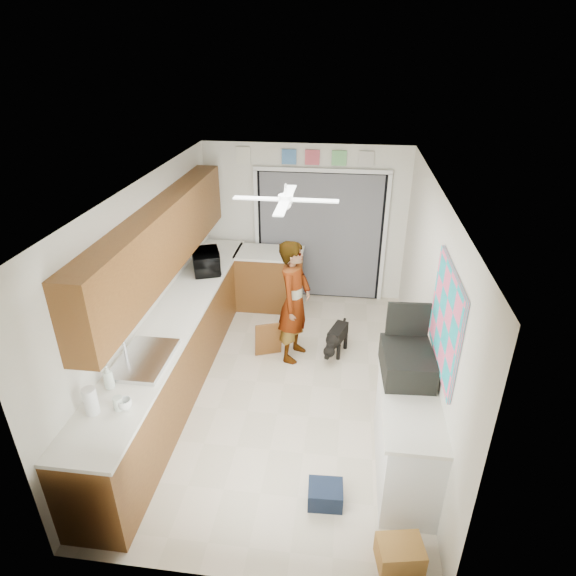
{
  "coord_description": "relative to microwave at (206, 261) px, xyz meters",
  "views": [
    {
      "loc": [
        0.67,
        -4.79,
        3.81
      ],
      "look_at": [
        0.0,
        0.4,
        1.15
      ],
      "focal_mm": 30.0,
      "sensor_mm": 36.0,
      "label": 1
    }
  ],
  "objects": [
    {
      "name": "floor",
      "position": [
        1.26,
        -1.19,
        -1.09
      ],
      "size": [
        5.0,
        5.0,
        0.0
      ],
      "primitive_type": "plane",
      "color": "beige",
      "rests_on": "ground"
    },
    {
      "name": "ceiling",
      "position": [
        1.26,
        -1.19,
        1.41
      ],
      "size": [
        5.0,
        5.0,
        0.0
      ],
      "primitive_type": "plane",
      "rotation": [
        3.14,
        0.0,
        0.0
      ],
      "color": "white",
      "rests_on": "ground"
    },
    {
      "name": "wall_back",
      "position": [
        1.26,
        1.31,
        0.16
      ],
      "size": [
        3.2,
        0.0,
        3.2
      ],
      "primitive_type": "plane",
      "rotation": [
        1.57,
        0.0,
        0.0
      ],
      "color": "white",
      "rests_on": "ground"
    },
    {
      "name": "wall_front",
      "position": [
        1.26,
        -3.69,
        0.16
      ],
      "size": [
        3.2,
        0.0,
        3.2
      ],
      "primitive_type": "plane",
      "rotation": [
        -1.57,
        0.0,
        0.0
      ],
      "color": "white",
      "rests_on": "ground"
    },
    {
      "name": "wall_left",
      "position": [
        -0.34,
        -1.19,
        0.16
      ],
      "size": [
        0.0,
        5.0,
        5.0
      ],
      "primitive_type": "plane",
      "rotation": [
        1.57,
        0.0,
        1.57
      ],
      "color": "white",
      "rests_on": "ground"
    },
    {
      "name": "wall_right",
      "position": [
        2.86,
        -1.19,
        0.16
      ],
      "size": [
        0.0,
        5.0,
        5.0
      ],
      "primitive_type": "plane",
      "rotation": [
        1.57,
        0.0,
        -1.57
      ],
      "color": "white",
      "rests_on": "ground"
    },
    {
      "name": "left_base_cabinets",
      "position": [
        -0.04,
        -1.19,
        -0.64
      ],
      "size": [
        0.6,
        4.8,
        0.9
      ],
      "primitive_type": "cube",
      "color": "brown",
      "rests_on": "floor"
    },
    {
      "name": "left_countertop",
      "position": [
        -0.03,
        -1.19,
        -0.17
      ],
      "size": [
        0.62,
        4.8,
        0.04
      ],
      "primitive_type": "cube",
      "color": "white",
      "rests_on": "left_base_cabinets"
    },
    {
      "name": "upper_cabinets",
      "position": [
        -0.18,
        -0.99,
        0.71
      ],
      "size": [
        0.32,
        4.0,
        0.8
      ],
      "primitive_type": "cube",
      "color": "brown",
      "rests_on": "wall_left"
    },
    {
      "name": "sink_basin",
      "position": [
        -0.03,
        -2.19,
        -0.13
      ],
      "size": [
        0.5,
        0.76,
        0.06
      ],
      "primitive_type": "cube",
      "color": "silver",
      "rests_on": "left_countertop"
    },
    {
      "name": "faucet",
      "position": [
        -0.22,
        -2.19,
        -0.04
      ],
      "size": [
        0.03,
        0.03,
        0.22
      ],
      "primitive_type": "cylinder",
      "color": "silver",
      "rests_on": "left_countertop"
    },
    {
      "name": "peninsula_base",
      "position": [
        0.76,
        0.81,
        -0.64
      ],
      "size": [
        1.0,
        0.6,
        0.9
      ],
      "primitive_type": "cube",
      "color": "brown",
      "rests_on": "floor"
    },
    {
      "name": "peninsula_top",
      "position": [
        0.76,
        0.81,
        -0.17
      ],
      "size": [
        1.04,
        0.64,
        0.04
      ],
      "primitive_type": "cube",
      "color": "white",
      "rests_on": "peninsula_base"
    },
    {
      "name": "back_opening_recess",
      "position": [
        1.51,
        1.28,
        -0.04
      ],
      "size": [
        2.0,
        0.06,
        2.1
      ],
      "primitive_type": "cube",
      "color": "black",
      "rests_on": "wall_back"
    },
    {
      "name": "curtain_panel",
      "position": [
        1.51,
        1.24,
        -0.04
      ],
      "size": [
        1.9,
        0.03,
        2.05
      ],
      "primitive_type": "cube",
      "color": "slate",
      "rests_on": "wall_back"
    },
    {
      "name": "door_trim_left",
      "position": [
        0.49,
        1.25,
        -0.04
      ],
      "size": [
        0.06,
        0.04,
        2.1
      ],
      "primitive_type": "cube",
      "color": "white",
      "rests_on": "wall_back"
    },
    {
      "name": "door_trim_right",
      "position": [
        2.53,
        1.25,
        -0.04
      ],
      "size": [
        0.06,
        0.04,
        2.1
      ],
      "primitive_type": "cube",
      "color": "white",
      "rests_on": "wall_back"
    },
    {
      "name": "door_trim_head",
      "position": [
        1.51,
        1.25,
        1.03
      ],
      "size": [
        2.1,
        0.04,
        0.06
      ],
      "primitive_type": "cube",
      "color": "white",
      "rests_on": "wall_back"
    },
    {
      "name": "header_frame_1",
      "position": [
        1.01,
        1.28,
        1.21
      ],
      "size": [
        0.22,
        0.02,
        0.22
      ],
      "primitive_type": "cube",
      "color": "#4579B8",
      "rests_on": "wall_back"
    },
    {
      "name": "header_frame_2",
      "position": [
        1.36,
        1.28,
        1.21
      ],
      "size": [
        0.22,
        0.02,
        0.22
      ],
      "primitive_type": "cube",
      "color": "#C64A58",
      "rests_on": "wall_back"
    },
    {
      "name": "header_frame_3",
      "position": [
        1.76,
        1.28,
        1.21
      ],
      "size": [
        0.22,
        0.02,
        0.22
      ],
      "primitive_type": "cube",
      "color": "#6BBB6F",
      "rests_on": "wall_back"
    },
    {
      "name": "header_frame_4",
      "position": [
        2.16,
        1.28,
        1.21
      ],
      "size": [
        0.22,
        0.02,
        0.22
      ],
      "primitive_type": "cube",
      "color": "beige",
      "rests_on": "wall_back"
    },
    {
      "name": "route66_sign",
      "position": [
        0.31,
        1.28,
        1.21
      ],
      "size": [
        0.22,
        0.02,
        0.26
      ],
      "primitive_type": "cube",
      "color": "silver",
      "rests_on": "wall_back"
    },
    {
      "name": "right_counter_base",
      "position": [
        2.61,
        -2.39,
        -0.64
      ],
      "size": [
        0.5,
        1.4,
        0.9
      ],
      "primitive_type": "cube",
      "color": "white",
      "rests_on": "floor"
    },
    {
      "name": "right_counter_top",
      "position": [
        2.6,
        -2.39,
        -0.17
      ],
      "size": [
        0.54,
        1.44,
        0.04
      ],
      "primitive_type": "cube",
      "color": "white",
      "rests_on": "right_counter_base"
    },
    {
      "name": "abstract_painting",
      "position": [
        2.84,
        -2.19,
        0.56
      ],
      "size": [
        0.03,
        1.15,
        0.95
      ],
      "primitive_type": "cube",
      "color": "#FF5D8C",
      "rests_on": "wall_right"
    },
    {
      "name": "ceiling_fan",
      "position": [
        1.26,
        -0.99,
        1.23
      ],
      "size": [
        1.14,
        1.14,
        0.24
      ],
      "primitive_type": "cube",
      "color": "white",
      "rests_on": "ceiling"
    },
    {
      "name": "microwave",
      "position": [
        0.0,
        0.0,
        0.0
      ],
      "size": [
        0.53,
        0.63,
        0.3
      ],
      "primitive_type": "imported",
      "rotation": [
        0.0,
        0.0,
        1.94
      ],
      "color": "black",
      "rests_on": "left_countertop"
    },
    {
      "name": "soap_bottle",
      "position": [
        -0.19,
        -2.63,
        -0.02
      ],
      "size": [
        0.11,
        0.11,
        0.26
      ],
      "primitive_type": "imported",
      "rotation": [
        0.0,
        0.0,
        0.07
      ],
      "color": "silver",
      "rests_on": "left_countertop"
    },
    {
      "name": "cup",
      "position": [
        0.08,
        -2.89,
        -0.1
      ],
      "size": [
        0.16,
        0.16,
        0.1
      ],
      "primitive_type": "imported",
      "rotation": [
        0.0,
        0.0,
        0.32
      ],
      "color": "white",
      "rests_on": "left_countertop"
    },
    {
      "name": "jar_b",
      "position": [
        0.03,
        -2.91,
        -0.08
      ],
      "size": [
        0.1,
        0.1,
        0.13
      ],
      "primitive_type": "cylinder",
      "rotation": [
        0.0,
        0.0,
        0.19
      ],
      "color": "silver",
      "rests_on": "left_countertop"
    },
    {
      "name": "paper_towel_roll",
      "position": [
        -0.18,
        -2.98,
        -0.02
      ],
      "size": [
        0.16,
        0.16,
        0.26
      ],
      "primitive_type": "cylinder",
      "rotation": [
        0.0,
        0.0,
        -0.42
      ],
      "color": "white",
      "rests_on": "left_countertop"
    },
    {
      "name": "suitcase",
      "position": [
        2.58,
        -2.08,
        -0.01
      ],
      "size": [
        0.51,
        0.66,
        0.27
      ],
      "primitive_type": "cube",
      "rotation": [
        0.0,
        0.0,
        0.06
      ],
      "color": "black",
      "rests_on": "right_counter_top"
    },
    {
      "name": "suitcase_rim",
      "position": [
        2.58,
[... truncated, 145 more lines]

